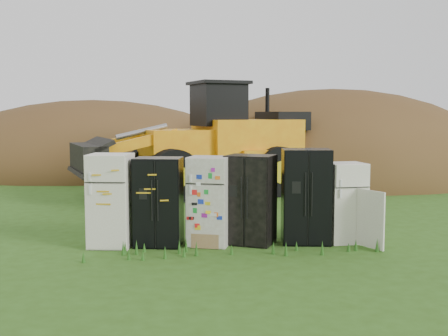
# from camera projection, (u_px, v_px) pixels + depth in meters

# --- Properties ---
(ground) EXTENTS (120.00, 120.00, 0.00)m
(ground) POSITION_uv_depth(u_px,v_px,m) (236.00, 244.00, 11.35)
(ground) COLOR #2D4F15
(ground) RESTS_ON ground
(fridge_leftmost) EXTENTS (0.92, 0.89, 1.84)m
(fridge_leftmost) POSITION_uv_depth(u_px,v_px,m) (111.00, 200.00, 11.09)
(fridge_leftmost) COLOR white
(fridge_leftmost) RESTS_ON ground
(fridge_black_side) EXTENTS (1.02, 0.85, 1.76)m
(fridge_black_side) POSITION_uv_depth(u_px,v_px,m) (159.00, 202.00, 11.15)
(fridge_black_side) COLOR black
(fridge_black_side) RESTS_ON ground
(fridge_sticker) EXTENTS (0.97, 0.92, 1.77)m
(fridge_sticker) POSITION_uv_depth(u_px,v_px,m) (209.00, 201.00, 11.21)
(fridge_sticker) COLOR silver
(fridge_sticker) RESTS_ON ground
(fridge_dark_mid) EXTENTS (1.15, 1.06, 1.80)m
(fridge_dark_mid) POSITION_uv_depth(u_px,v_px,m) (250.00, 199.00, 11.32)
(fridge_dark_mid) COLOR black
(fridge_dark_mid) RESTS_ON ground
(fridge_black_right) EXTENTS (1.04, 0.90, 1.91)m
(fridge_black_right) POSITION_uv_depth(u_px,v_px,m) (306.00, 196.00, 11.40)
(fridge_black_right) COLOR black
(fridge_black_right) RESTS_ON ground
(fridge_open_door) EXTENTS (0.81, 0.76, 1.63)m
(fridge_open_door) POSITION_uv_depth(u_px,v_px,m) (345.00, 202.00, 11.47)
(fridge_open_door) COLOR white
(fridge_open_door) RESTS_ON ground
(wheel_loader) EXTENTS (8.13, 5.25, 3.65)m
(wheel_loader) POSITION_uv_depth(u_px,v_px,m) (192.00, 139.00, 17.85)
(wheel_loader) COLOR orange
(wheel_loader) RESTS_ON ground
(dirt_mound_right) EXTENTS (14.29, 10.48, 7.23)m
(dirt_mound_right) POSITION_uv_depth(u_px,v_px,m) (331.00, 177.00, 23.06)
(dirt_mound_right) COLOR #4D3318
(dirt_mound_right) RESTS_ON ground
(dirt_mound_left) EXTENTS (14.94, 11.20, 6.48)m
(dirt_mound_left) POSITION_uv_depth(u_px,v_px,m) (95.00, 170.00, 25.90)
(dirt_mound_left) COLOR #4D3318
(dirt_mound_left) RESTS_ON ground
(dirt_mound_back) EXTENTS (16.35, 10.90, 5.11)m
(dirt_mound_back) POSITION_uv_depth(u_px,v_px,m) (211.00, 164.00, 29.30)
(dirt_mound_back) COLOR #4D3318
(dirt_mound_back) RESTS_ON ground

